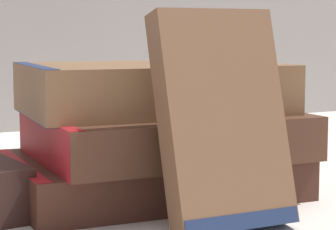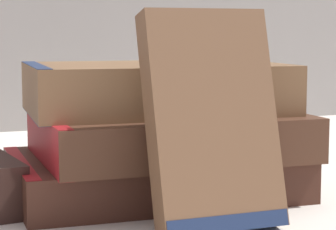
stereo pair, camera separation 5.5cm
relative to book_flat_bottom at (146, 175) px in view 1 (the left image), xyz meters
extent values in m
plane|color=silver|center=(0.00, -0.02, -0.02)|extent=(3.00, 3.00, 0.00)
cube|color=#422319|center=(0.01, 0.00, 0.00)|extent=(0.26, 0.17, 0.04)
cube|color=maroon|center=(-0.11, 0.00, 0.00)|extent=(0.02, 0.16, 0.04)
cube|color=#4C2D1E|center=(0.02, -0.01, 0.04)|extent=(0.23, 0.17, 0.04)
cube|color=maroon|center=(-0.09, -0.01, 0.04)|extent=(0.02, 0.16, 0.04)
cube|color=brown|center=(0.01, 0.01, 0.08)|extent=(0.24, 0.17, 0.04)
cube|color=navy|center=(-0.10, 0.01, 0.08)|extent=(0.02, 0.15, 0.04)
cube|color=brown|center=(0.01, -0.12, 0.06)|extent=(0.10, 0.07, 0.16)
cube|color=navy|center=(0.01, -0.14, -0.01)|extent=(0.10, 0.03, 0.02)
cylinder|color=silver|center=(0.04, 0.00, 0.10)|extent=(0.04, 0.04, 0.01)
torus|color=silver|center=(0.04, 0.00, 0.10)|extent=(0.05, 0.05, 0.01)
sphere|color=silver|center=(0.04, 0.02, 0.10)|extent=(0.01, 0.01, 0.01)
torus|color=black|center=(-0.06, 0.15, -0.02)|extent=(0.05, 0.05, 0.00)
torus|color=black|center=(-0.01, 0.14, -0.02)|extent=(0.05, 0.05, 0.00)
cylinder|color=black|center=(-0.04, 0.14, -0.02)|extent=(0.02, 0.01, 0.00)
camera|label=1|loc=(-0.26, -0.57, 0.13)|focal=75.00mm
camera|label=2|loc=(-0.21, -0.59, 0.13)|focal=75.00mm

